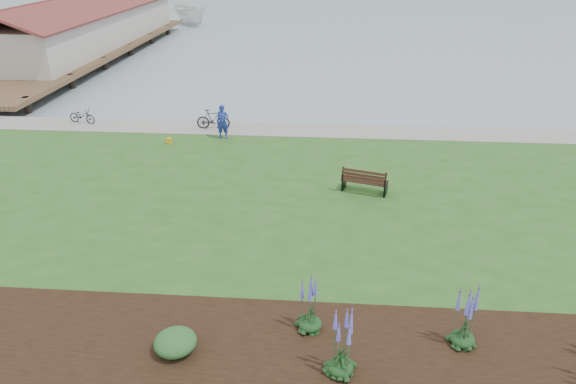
% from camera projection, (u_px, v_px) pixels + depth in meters
% --- Properties ---
extents(ground, '(600.00, 600.00, 0.00)m').
position_uv_depth(ground, '(282.00, 194.00, 21.36)').
color(ground, gray).
rests_on(ground, ground).
extents(lawn, '(34.00, 20.00, 0.40)m').
position_uv_depth(lawn, '(278.00, 212.00, 19.48)').
color(lawn, '#25511C').
rests_on(lawn, ground).
extents(shoreline_path, '(34.00, 2.20, 0.03)m').
position_uv_depth(shoreline_path, '(293.00, 130.00, 27.36)').
color(shoreline_path, gray).
rests_on(shoreline_path, lawn).
extents(garden_bed, '(24.00, 4.40, 0.04)m').
position_uv_depth(garden_bed, '(373.00, 363.00, 12.19)').
color(garden_bed, black).
rests_on(garden_bed, lawn).
extents(pier_pavilion, '(8.00, 36.00, 5.40)m').
position_uv_depth(pier_pavilion, '(88.00, 26.00, 46.23)').
color(pier_pavilion, '#4C3826').
rests_on(pier_pavilion, ground).
extents(park_bench, '(1.88, 1.18, 1.09)m').
position_uv_depth(park_bench, '(365.00, 180.00, 20.30)').
color(park_bench, black).
rests_on(park_bench, lawn).
extents(person, '(0.75, 0.53, 2.04)m').
position_uv_depth(person, '(223.00, 119.00, 25.79)').
color(person, navy).
rests_on(person, lawn).
extents(bicycle_a, '(0.89, 1.68, 0.83)m').
position_uv_depth(bicycle_a, '(82.00, 116.00, 28.25)').
color(bicycle_a, black).
rests_on(bicycle_a, lawn).
extents(bicycle_b, '(0.62, 1.79, 1.06)m').
position_uv_depth(bicycle_b, '(213.00, 119.00, 27.34)').
color(bicycle_b, black).
rests_on(bicycle_b, lawn).
extents(sailboat, '(15.60, 15.61, 28.83)m').
position_uv_depth(sailboat, '(192.00, 25.00, 64.75)').
color(sailboat, silver).
rests_on(sailboat, ground).
extents(pannier, '(0.22, 0.30, 0.29)m').
position_uv_depth(pannier, '(169.00, 141.00, 25.51)').
color(pannier, gold).
rests_on(pannier, lawn).
extents(echium_0, '(0.62, 0.62, 2.02)m').
position_uv_depth(echium_0, '(342.00, 344.00, 11.54)').
color(echium_0, '#123315').
rests_on(echium_0, garden_bed).
extents(echium_1, '(0.62, 0.62, 1.92)m').
position_uv_depth(echium_1, '(466.00, 318.00, 12.40)').
color(echium_1, '#123315').
rests_on(echium_1, garden_bed).
extents(echium_4, '(0.62, 0.62, 1.88)m').
position_uv_depth(echium_4, '(311.00, 305.00, 12.93)').
color(echium_4, '#123315').
rests_on(echium_4, garden_bed).
extents(shrub_0, '(1.04, 1.04, 0.52)m').
position_uv_depth(shrub_0, '(175.00, 342.00, 12.43)').
color(shrub_0, '#1E4C21').
rests_on(shrub_0, garden_bed).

